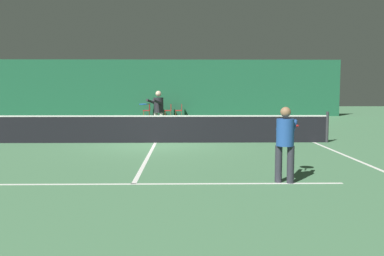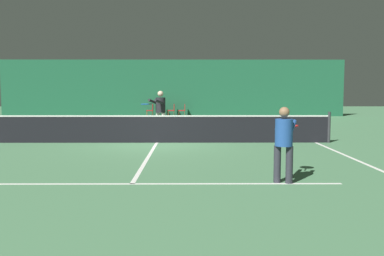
% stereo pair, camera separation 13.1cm
% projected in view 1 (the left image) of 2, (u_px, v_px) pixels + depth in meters
% --- Properties ---
extents(ground_plane, '(60.00, 60.00, 0.00)m').
position_uv_depth(ground_plane, '(155.00, 143.00, 14.74)').
color(ground_plane, '#4C7F56').
extents(backdrop_curtain, '(23.00, 0.12, 3.79)m').
position_uv_depth(backdrop_curtain, '(169.00, 88.00, 28.64)').
color(backdrop_curtain, '#1E5B3D').
rests_on(backdrop_curtain, ground).
extents(court_line_baseline_far, '(11.00, 0.10, 0.00)m').
position_uv_depth(court_line_baseline_far, '(168.00, 119.00, 26.58)').
color(court_line_baseline_far, white).
rests_on(court_line_baseline_far, ground).
extents(court_line_service_far, '(8.25, 0.10, 0.00)m').
position_uv_depth(court_line_service_far, '(164.00, 126.00, 21.11)').
color(court_line_service_far, white).
rests_on(court_line_service_far, ground).
extents(court_line_service_near, '(8.25, 0.10, 0.00)m').
position_uv_depth(court_line_service_near, '(134.00, 184.00, 8.36)').
color(court_line_service_near, white).
rests_on(court_line_service_near, ground).
extents(court_line_sideline_right, '(0.10, 23.80, 0.00)m').
position_uv_depth(court_line_sideline_right, '(314.00, 142.00, 14.84)').
color(court_line_sideline_right, white).
rests_on(court_line_sideline_right, ground).
extents(court_line_centre, '(0.10, 12.80, 0.00)m').
position_uv_depth(court_line_centre, '(155.00, 143.00, 14.74)').
color(court_line_centre, white).
rests_on(court_line_centre, ground).
extents(tennis_net, '(12.00, 0.10, 1.07)m').
position_uv_depth(tennis_net, '(155.00, 128.00, 14.69)').
color(tennis_net, black).
rests_on(tennis_net, ground).
extents(player_near, '(0.78, 1.31, 1.51)m').
position_uv_depth(player_near, '(285.00, 138.00, 8.46)').
color(player_near, '#2D2D38').
rests_on(player_near, ground).
extents(player_far, '(1.06, 1.37, 1.77)m').
position_uv_depth(player_far, '(158.00, 109.00, 17.74)').
color(player_far, beige).
rests_on(player_far, ground).
extents(courtside_chair_0, '(0.44, 0.44, 0.84)m').
position_uv_depth(courtside_chair_0, '(148.00, 109.00, 28.20)').
color(courtside_chair_0, brown).
rests_on(courtside_chair_0, ground).
extents(courtside_chair_1, '(0.44, 0.44, 0.84)m').
position_uv_depth(courtside_chair_1, '(158.00, 109.00, 28.21)').
color(courtside_chair_1, brown).
rests_on(courtside_chair_1, ground).
extents(courtside_chair_2, '(0.44, 0.44, 0.84)m').
position_uv_depth(courtside_chair_2, '(169.00, 109.00, 28.22)').
color(courtside_chair_2, brown).
rests_on(courtside_chair_2, ground).
extents(courtside_chair_3, '(0.44, 0.44, 0.84)m').
position_uv_depth(courtside_chair_3, '(180.00, 109.00, 28.24)').
color(courtside_chair_3, brown).
rests_on(courtside_chair_3, ground).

